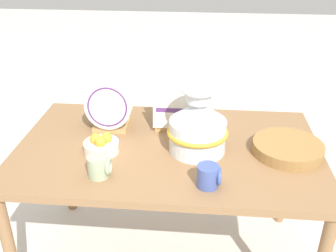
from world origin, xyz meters
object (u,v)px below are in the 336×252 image
object	(u,v)px
ceramic_vase	(198,125)
dish_rack_round_plates	(110,107)
fruit_bowl	(101,145)
wicker_charger_stack	(288,148)
mug_cobalt_glaze	(209,176)
dish_rack_square_plates	(173,113)
mug_sage_glaze	(99,166)

from	to	relation	value
ceramic_vase	dish_rack_round_plates	xyz separation A→B (m)	(-0.46, 0.19, -0.02)
ceramic_vase	fruit_bowl	bearing A→B (deg)	-172.77
ceramic_vase	dish_rack_round_plates	size ratio (longest dim) A/B	1.23
wicker_charger_stack	mug_cobalt_glaze	world-z (taller)	mug_cobalt_glaze
ceramic_vase	mug_cobalt_glaze	distance (m)	0.30
ceramic_vase	wicker_charger_stack	distance (m)	0.44
ceramic_vase	dish_rack_square_plates	xyz separation A→B (m)	(-0.14, 0.24, -0.06)
dish_rack_round_plates	fruit_bowl	world-z (taller)	dish_rack_round_plates
mug_sage_glaze	fruit_bowl	world-z (taller)	mug_sage_glaze
dish_rack_round_plates	mug_cobalt_glaze	bearing A→B (deg)	-42.75
dish_rack_round_plates	dish_rack_square_plates	size ratio (longest dim) A/B	1.21
mug_cobalt_glaze	fruit_bowl	bearing A→B (deg)	155.78
dish_rack_square_plates	mug_cobalt_glaze	size ratio (longest dim) A/B	2.20
dish_rack_round_plates	dish_rack_square_plates	xyz separation A→B (m)	(0.32, 0.05, -0.04)
dish_rack_round_plates	dish_rack_square_plates	world-z (taller)	dish_rack_round_plates
mug_sage_glaze	fruit_bowl	size ratio (longest dim) A/B	0.59
ceramic_vase	mug_cobalt_glaze	bearing A→B (deg)	-78.91
dish_rack_round_plates	mug_cobalt_glaze	distance (m)	0.70
dish_rack_square_plates	mug_cobalt_glaze	distance (m)	0.56
dish_rack_round_plates	fruit_bowl	distance (m)	0.26
wicker_charger_stack	mug_sage_glaze	distance (m)	0.88
mug_sage_glaze	mug_cobalt_glaze	distance (m)	0.47
mug_sage_glaze	mug_cobalt_glaze	bearing A→B (deg)	-3.68
dish_rack_round_plates	mug_sage_glaze	xyz separation A→B (m)	(0.05, -0.45, -0.07)
dish_rack_square_plates	mug_sage_glaze	bearing A→B (deg)	-118.92
wicker_charger_stack	fruit_bowl	world-z (taller)	fruit_bowl
dish_rack_square_plates	wicker_charger_stack	xyz separation A→B (m)	(0.56, -0.23, -0.05)
mug_sage_glaze	wicker_charger_stack	bearing A→B (deg)	17.63
dish_rack_round_plates	fruit_bowl	size ratio (longest dim) A/B	1.57
dish_rack_round_plates	wicker_charger_stack	distance (m)	0.91
wicker_charger_stack	mug_sage_glaze	size ratio (longest dim) A/B	3.31
wicker_charger_stack	dish_rack_square_plates	bearing A→B (deg)	157.75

